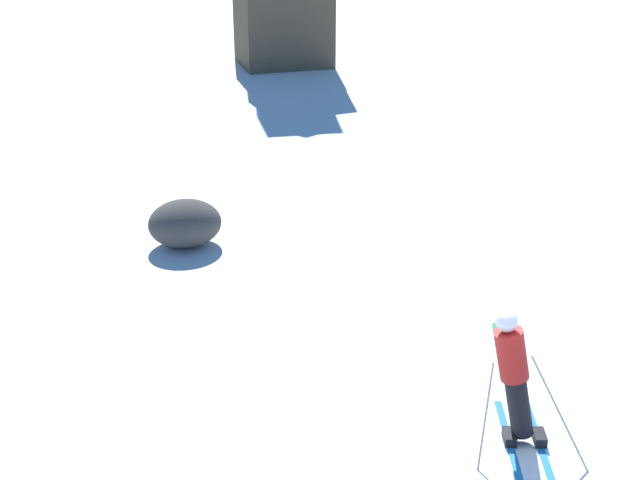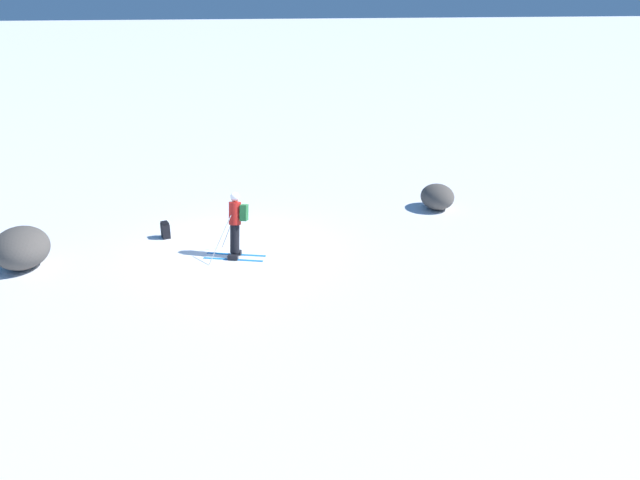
{
  "view_description": "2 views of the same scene",
  "coord_description": "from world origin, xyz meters",
  "px_view_note": "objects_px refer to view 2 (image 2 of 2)",
  "views": [
    {
      "loc": [
        -4.31,
        -7.8,
        6.53
      ],
      "look_at": [
        -0.69,
        4.59,
        0.88
      ],
      "focal_mm": 50.0,
      "sensor_mm": 36.0,
      "label": 1
    },
    {
      "loc": [
        16.68,
        -0.31,
        6.96
      ],
      "look_at": [
        1.82,
        2.2,
        0.88
      ],
      "focal_mm": 35.0,
      "sensor_mm": 36.0,
      "label": 2
    }
  ],
  "objects_px": {
    "spare_backpack": "(165,230)",
    "exposed_boulder_0": "(21,248)",
    "skier": "(236,221)",
    "exposed_boulder_1": "(437,197)"
  },
  "relations": [
    {
      "from": "spare_backpack",
      "to": "exposed_boulder_0",
      "type": "relative_size",
      "value": 0.29
    },
    {
      "from": "skier",
      "to": "exposed_boulder_0",
      "type": "height_order",
      "value": "skier"
    },
    {
      "from": "exposed_boulder_0",
      "to": "exposed_boulder_1",
      "type": "distance_m",
      "value": 12.89
    },
    {
      "from": "spare_backpack",
      "to": "exposed_boulder_0",
      "type": "distance_m",
      "value": 3.96
    },
    {
      "from": "skier",
      "to": "exposed_boulder_0",
      "type": "bearing_deg",
      "value": -73.43
    },
    {
      "from": "spare_backpack",
      "to": "exposed_boulder_0",
      "type": "bearing_deg",
      "value": -85.25
    },
    {
      "from": "spare_backpack",
      "to": "exposed_boulder_1",
      "type": "xyz_separation_m",
      "value": [
        -1.21,
        8.96,
        0.18
      ]
    },
    {
      "from": "spare_backpack",
      "to": "exposed_boulder_1",
      "type": "bearing_deg",
      "value": 79.61
    },
    {
      "from": "skier",
      "to": "exposed_boulder_0",
      "type": "distance_m",
      "value": 5.73
    },
    {
      "from": "skier",
      "to": "spare_backpack",
      "type": "xyz_separation_m",
      "value": [
        -1.64,
        -2.07,
        -0.76
      ]
    }
  ]
}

